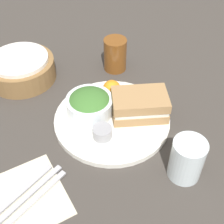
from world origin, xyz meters
name	(u,v)px	position (x,y,z in m)	size (l,w,h in m)	color
ground_plane	(112,121)	(0.00, 0.00, 0.00)	(4.00, 4.00, 0.00)	#3D3833
plate	(112,119)	(0.00, 0.00, 0.01)	(0.30, 0.30, 0.01)	white
sandwich	(140,105)	(0.07, -0.02, 0.05)	(0.17, 0.14, 0.06)	#A37A4C
salad_bowl	(90,104)	(-0.04, 0.05, 0.04)	(0.12, 0.12, 0.06)	white
dressing_cup	(102,132)	(-0.05, -0.04, 0.03)	(0.05, 0.05, 0.03)	#99999E
orange_wedge	(112,89)	(0.04, 0.07, 0.04)	(0.05, 0.05, 0.05)	orange
drink_glass	(115,55)	(0.13, 0.20, 0.05)	(0.07, 0.07, 0.10)	brown
bread_basket	(21,68)	(-0.14, 0.30, 0.04)	(0.20, 0.20, 0.07)	olive
napkin	(29,196)	(-0.27, -0.10, 0.00)	(0.15, 0.18, 0.00)	beige
fork	(34,200)	(-0.26, -0.12, 0.01)	(0.18, 0.01, 0.01)	#B2B2B7
knife	(28,195)	(-0.27, -0.10, 0.01)	(0.19, 0.01, 0.01)	#B2B2B7
spoon	(23,191)	(-0.27, -0.09, 0.01)	(0.16, 0.01, 0.01)	#B2B2B7
water_glass	(187,159)	(0.06, -0.22, 0.05)	(0.07, 0.07, 0.10)	silver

